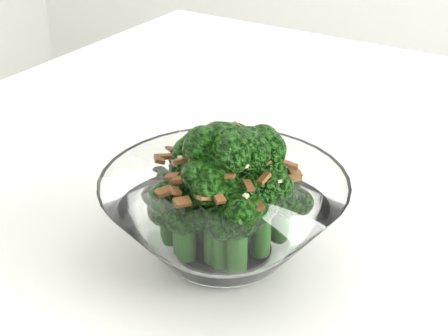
% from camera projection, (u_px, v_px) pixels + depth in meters
% --- Properties ---
extents(table, '(1.33, 1.02, 0.75)m').
position_uv_depth(table, '(448.00, 263.00, 0.66)').
color(table, white).
rests_on(table, ground).
extents(broccoli_dish, '(0.19, 0.19, 0.12)m').
position_uv_depth(broccoli_dish, '(223.00, 208.00, 0.53)').
color(broccoli_dish, white).
rests_on(broccoli_dish, table).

